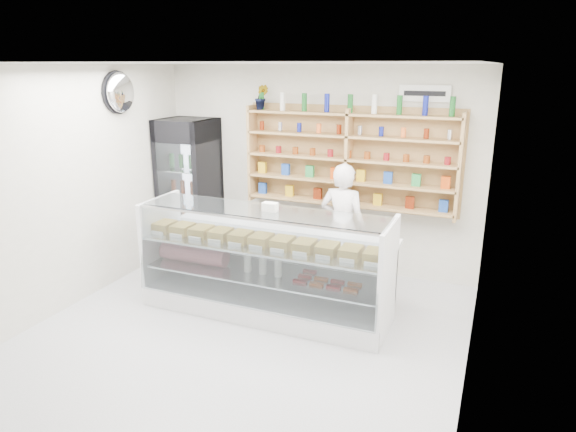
% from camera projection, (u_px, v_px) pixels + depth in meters
% --- Properties ---
extents(room, '(5.00, 5.00, 5.00)m').
position_uv_depth(room, '(229.00, 216.00, 4.89)').
color(room, '#BCBCC1').
rests_on(room, ground).
extents(display_counter, '(2.88, 0.86, 1.25)m').
position_uv_depth(display_counter, '(266.00, 284.00, 5.95)').
color(display_counter, white).
rests_on(display_counter, floor).
extents(shop_worker, '(0.62, 0.43, 1.63)m').
position_uv_depth(shop_worker, '(342.00, 226.00, 6.52)').
color(shop_worker, silver).
rests_on(shop_worker, floor).
extents(drinks_cooler, '(0.74, 0.72, 2.05)m').
position_uv_depth(drinks_cooler, '(190.00, 189.00, 7.57)').
color(drinks_cooler, black).
rests_on(drinks_cooler, floor).
extents(wall_shelving, '(2.84, 0.28, 1.33)m').
position_uv_depth(wall_shelving, '(348.00, 159.00, 6.73)').
color(wall_shelving, tan).
rests_on(wall_shelving, back_wall).
extents(potted_plant, '(0.22, 0.19, 0.34)m').
position_uv_depth(potted_plant, '(261.00, 97.00, 6.97)').
color(potted_plant, '#1E6626').
rests_on(potted_plant, wall_shelving).
extents(security_mirror, '(0.15, 0.50, 0.50)m').
position_uv_depth(security_mirror, '(121.00, 93.00, 6.46)').
color(security_mirror, silver).
rests_on(security_mirror, left_wall).
extents(wall_sign, '(0.62, 0.03, 0.20)m').
position_uv_depth(wall_sign, '(425.00, 93.00, 6.27)').
color(wall_sign, white).
rests_on(wall_sign, back_wall).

